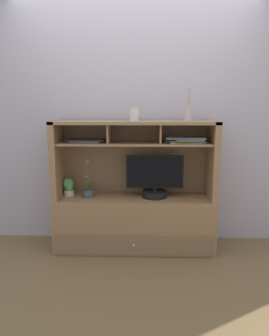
{
  "coord_description": "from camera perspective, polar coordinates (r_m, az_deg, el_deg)",
  "views": [
    {
      "loc": [
        0.09,
        -3.06,
        1.43
      ],
      "look_at": [
        0.0,
        0.0,
        0.84
      ],
      "focal_mm": 33.48,
      "sensor_mm": 36.0,
      "label": 1
    }
  ],
  "objects": [
    {
      "name": "tv_monitor",
      "position": [
        3.14,
        3.68,
        -2.3
      ],
      "size": [
        0.57,
        0.25,
        0.43
      ],
      "color": "black",
      "rests_on": "media_console"
    },
    {
      "name": "diffuser_bottle",
      "position": [
        3.08,
        9.83,
        9.63
      ],
      "size": [
        0.07,
        0.07,
        0.31
      ],
      "color": "#B9ADB1",
      "rests_on": "media_console"
    },
    {
      "name": "magazine_stack_left",
      "position": [
        3.08,
        9.39,
        5.06
      ],
      "size": [
        0.41,
        0.29,
        0.06
      ],
      "color": "gold",
      "rests_on": "media_console"
    },
    {
      "name": "back_wall",
      "position": [
        3.33,
        0.13,
        10.41
      ],
      "size": [
        6.0,
        0.02,
        2.8
      ],
      "primitive_type": "cube",
      "color": "#B0ACBC",
      "rests_on": "ground"
    },
    {
      "name": "potted_fern",
      "position": [
        3.28,
        -11.88,
        -3.35
      ],
      "size": [
        0.11,
        0.11,
        0.18
      ],
      "color": "beige",
      "rests_on": "media_console"
    },
    {
      "name": "magazine_stack_centre",
      "position": [
        3.17,
        -8.71,
        4.96
      ],
      "size": [
        0.38,
        0.25,
        0.02
      ],
      "color": "gray",
      "rests_on": "media_console"
    },
    {
      "name": "potted_orchid",
      "position": [
        3.2,
        -8.39,
        -4.43
      ],
      "size": [
        0.12,
        0.12,
        0.37
      ],
      "color": "#4E4F59",
      "rests_on": "media_console"
    },
    {
      "name": "floor_plane",
      "position": [
        3.38,
        0.0,
        -14.25
      ],
      "size": [
        6.0,
        6.0,
        0.02
      ],
      "primitive_type": "cube",
      "color": "brown",
      "rests_on": "ground"
    },
    {
      "name": "media_console",
      "position": [
        3.24,
        0.0,
        -7.4
      ],
      "size": [
        1.6,
        0.49,
        1.3
      ],
      "color": "#98724B",
      "rests_on": "ground"
    },
    {
      "name": "ceramic_vase",
      "position": [
        3.05,
        -0.01,
        9.74
      ],
      "size": [
        0.09,
        0.09,
        0.13
      ],
      "color": "silver",
      "rests_on": "media_console"
    }
  ]
}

